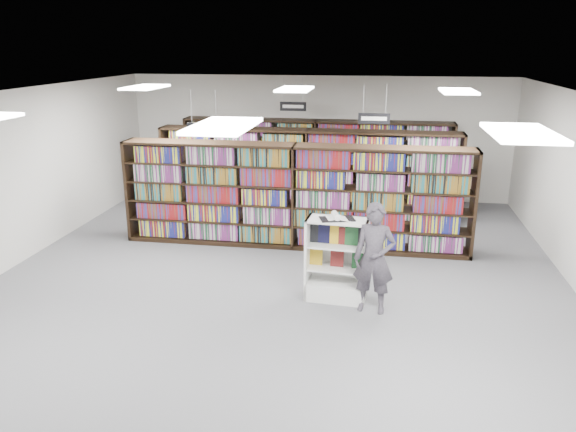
% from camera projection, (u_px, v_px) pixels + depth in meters
% --- Properties ---
extents(floor, '(12.00, 12.00, 0.00)m').
position_uv_depth(floor, '(277.00, 285.00, 9.69)').
color(floor, '#58575D').
rests_on(floor, ground).
extents(ceiling, '(10.00, 12.00, 0.10)m').
position_uv_depth(ceiling, '(275.00, 96.00, 8.74)').
color(ceiling, silver).
rests_on(ceiling, wall_back).
extents(wall_back, '(10.00, 0.10, 3.20)m').
position_uv_depth(wall_back, '(317.00, 137.00, 14.87)').
color(wall_back, silver).
rests_on(wall_back, ground).
extents(wall_left, '(0.10, 12.00, 3.20)m').
position_uv_depth(wall_left, '(1.00, 184.00, 9.99)').
color(wall_left, silver).
rests_on(wall_left, ground).
extents(bookshelf_row_near, '(7.00, 0.60, 2.10)m').
position_uv_depth(bookshelf_row_near, '(294.00, 196.00, 11.26)').
color(bookshelf_row_near, black).
rests_on(bookshelf_row_near, floor).
extents(bookshelf_row_mid, '(7.00, 0.60, 2.10)m').
position_uv_depth(bookshelf_row_mid, '(307.00, 174.00, 13.15)').
color(bookshelf_row_mid, black).
rests_on(bookshelf_row_mid, floor).
extents(bookshelf_row_far, '(7.00, 0.60, 2.10)m').
position_uv_depth(bookshelf_row_far, '(316.00, 160.00, 14.75)').
color(bookshelf_row_far, black).
rests_on(bookshelf_row_far, floor).
extents(aisle_sign_left, '(0.65, 0.02, 0.80)m').
position_uv_depth(aisle_sign_left, '(204.00, 128.00, 10.12)').
color(aisle_sign_left, '#B2B2B7').
rests_on(aisle_sign_left, ceiling).
extents(aisle_sign_right, '(0.65, 0.02, 0.80)m').
position_uv_depth(aisle_sign_right, '(374.00, 117.00, 11.53)').
color(aisle_sign_right, '#B2B2B7').
rests_on(aisle_sign_right, ceiling).
extents(aisle_sign_center, '(0.65, 0.02, 0.80)m').
position_uv_depth(aisle_sign_center, '(293.00, 106.00, 13.73)').
color(aisle_sign_center, '#B2B2B7').
rests_on(aisle_sign_center, ceiling).
extents(troffer_front_center, '(0.60, 1.20, 0.04)m').
position_uv_depth(troffer_front_center, '(223.00, 126.00, 5.93)').
color(troffer_front_center, white).
rests_on(troffer_front_center, ceiling).
extents(troffer_front_right, '(0.60, 1.20, 0.04)m').
position_uv_depth(troffer_front_right, '(521.00, 133.00, 5.46)').
color(troffer_front_right, white).
rests_on(troffer_front_right, ceiling).
extents(troffer_back_left, '(0.60, 1.20, 0.04)m').
position_uv_depth(troffer_back_left, '(145.00, 87.00, 11.11)').
color(troffer_back_left, white).
rests_on(troffer_back_left, ceiling).
extents(troffer_back_center, '(0.60, 1.20, 0.04)m').
position_uv_depth(troffer_back_center, '(295.00, 89.00, 10.64)').
color(troffer_back_center, white).
rests_on(troffer_back_center, ceiling).
extents(troffer_back_right, '(0.60, 1.20, 0.04)m').
position_uv_depth(troffer_back_right, '(458.00, 91.00, 10.17)').
color(troffer_back_right, white).
rests_on(troffer_back_right, ceiling).
extents(endcap_display, '(1.01, 0.56, 1.36)m').
position_uv_depth(endcap_display, '(337.00, 271.00, 9.07)').
color(endcap_display, white).
rests_on(endcap_display, floor).
extents(open_book, '(0.60, 0.45, 0.12)m').
position_uv_depth(open_book, '(337.00, 217.00, 8.76)').
color(open_book, black).
rests_on(open_book, endcap_display).
extents(shopper, '(0.68, 0.49, 1.73)m').
position_uv_depth(shopper, '(374.00, 258.00, 8.52)').
color(shopper, '#49444D').
rests_on(shopper, floor).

